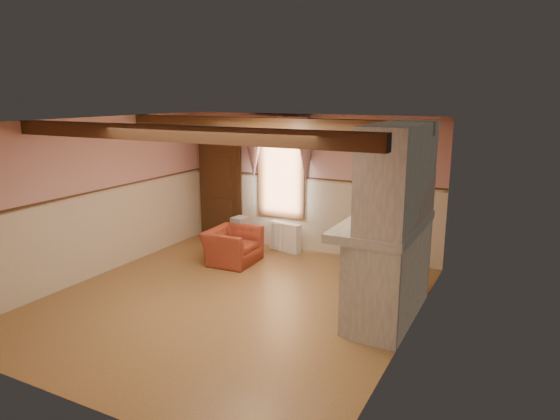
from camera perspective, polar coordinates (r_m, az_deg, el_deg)
The scene contains 26 objects.
floor at distance 8.04m, azimuth -5.81°, elevation -10.26°, with size 5.50×6.00×0.01m, color brown.
ceiling at distance 7.40m, azimuth -6.31°, elevation 10.09°, with size 5.50×6.00×0.01m, color silver.
wall_back at distance 10.18m, azimuth 3.22°, elevation 3.02°, with size 5.50×0.02×2.80m, color tan.
wall_front at distance 5.45m, azimuth -23.66°, elevation -7.09°, with size 5.50×0.02×2.80m, color tan.
wall_left at distance 9.36m, azimuth -20.29°, elevation 1.32°, with size 0.02×6.00×2.80m, color tan.
wall_right at distance 6.55m, azimuth 14.57°, elevation -3.09°, with size 0.02×6.00×2.80m, color tan.
wainscot at distance 7.77m, azimuth -5.93°, elevation -5.18°, with size 5.50×6.00×1.50m, color #C2B69C, non-canonical shape.
chair_rail at distance 7.57m, azimuth -6.07°, elevation 0.22°, with size 5.50×6.00×0.08m, color black, non-canonical shape.
firebox at distance 7.58m, azimuth 9.61°, elevation -8.19°, with size 0.20×0.95×0.90m, color black.
armchair at distance 9.67m, azimuth -5.45°, elevation -4.11°, with size 1.01×0.88×0.66m, color maroon.
side_table at distance 10.25m, azimuth -4.53°, elevation -3.40°, with size 0.49×0.49×0.55m, color brown.
book_stack at distance 10.15m, azimuth -4.60°, elevation -1.37°, with size 0.26×0.32×0.20m, color #B7AD8C.
radiator at distance 10.32m, azimuth 0.62°, elevation -3.10°, with size 0.70×0.18×0.60m, color white.
bowl at distance 7.19m, azimuth 11.72°, elevation -0.99°, with size 0.34×0.34×0.08m, color brown.
mantel_clock at distance 7.96m, azimuth 13.35°, elevation 0.71°, with size 0.14×0.24×0.20m, color black.
oil_lamp at distance 7.44m, azimuth 12.35°, elevation 0.23°, with size 0.11×0.11×0.28m, color gold.
candle_red at distance 6.67m, azimuth 10.45°, elevation -1.69°, with size 0.06×0.06×0.16m, color #AE151B.
jar_yellow at distance 6.98m, azimuth 11.23°, elevation -1.24°, with size 0.06×0.06×0.12m, color gold.
fireplace at distance 7.18m, azimuth 13.12°, elevation -1.58°, with size 0.85×2.00×2.80m, color gray.
mantel at distance 7.24m, azimuth 11.73°, elevation -1.73°, with size 1.05×2.05×0.12m, color gray.
overmantel_mirror at distance 7.16m, azimuth 10.53°, elevation 3.16°, with size 0.06×1.44×1.04m, color silver.
door at distance 11.20m, azimuth -6.79°, elevation 2.05°, with size 1.10×0.10×2.10m, color black.
window at distance 10.37m, azimuth 0.13°, elevation 4.62°, with size 1.06×0.08×2.02m, color white.
window_drapes at distance 10.22m, azimuth -0.10°, elevation 7.88°, with size 1.30×0.14×1.40m, color gray.
ceiling_beam_front at distance 6.44m, azimuth -12.23°, elevation 8.54°, with size 5.50×0.18×0.20m, color black.
ceiling_beam_back at distance 8.43m, azimuth -1.74°, elevation 9.84°, with size 5.50×0.18×0.20m, color black.
Camera 1 is at (4.07, -6.17, 3.18)m, focal length 32.00 mm.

